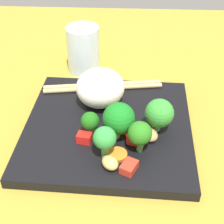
# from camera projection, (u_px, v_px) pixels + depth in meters

# --- Properties ---
(ground_plane) EXTENTS (1.10, 1.10, 0.02)m
(ground_plane) POSITION_uv_depth(u_px,v_px,m) (108.00, 136.00, 0.57)
(ground_plane) COLOR olive
(square_plate) EXTENTS (0.27, 0.27, 0.02)m
(square_plate) POSITION_uv_depth(u_px,v_px,m) (108.00, 127.00, 0.56)
(square_plate) COLOR black
(square_plate) RESTS_ON ground_plane
(rice_mound) EXTENTS (0.12, 0.12, 0.06)m
(rice_mound) POSITION_uv_depth(u_px,v_px,m) (100.00, 88.00, 0.58)
(rice_mound) COLOR white
(rice_mound) RESTS_ON square_plate
(broccoli_floret_0) EXTENTS (0.05, 0.05, 0.06)m
(broccoli_floret_0) POSITION_uv_depth(u_px,v_px,m) (119.00, 119.00, 0.50)
(broccoli_floret_0) COLOR #77C158
(broccoli_floret_0) RESTS_ON square_plate
(broccoli_floret_1) EXTENTS (0.03, 0.03, 0.05)m
(broccoli_floret_1) POSITION_uv_depth(u_px,v_px,m) (102.00, 139.00, 0.47)
(broccoli_floret_1) COLOR #6BA854
(broccoli_floret_1) RESTS_ON square_plate
(broccoli_floret_2) EXTENTS (0.04, 0.04, 0.06)m
(broccoli_floret_2) POSITION_uv_depth(u_px,v_px,m) (159.00, 114.00, 0.52)
(broccoli_floret_2) COLOR #57A049
(broccoli_floret_2) RESTS_ON square_plate
(broccoli_floret_3) EXTENTS (0.03, 0.03, 0.04)m
(broccoli_floret_3) POSITION_uv_depth(u_px,v_px,m) (90.00, 122.00, 0.51)
(broccoli_floret_3) COLOR #7DAF5E
(broccoli_floret_3) RESTS_ON square_plate
(broccoli_floret_4) EXTENTS (0.03, 0.03, 0.05)m
(broccoli_floret_4) POSITION_uv_depth(u_px,v_px,m) (140.00, 134.00, 0.48)
(broccoli_floret_4) COLOR #5C9243
(broccoli_floret_4) RESTS_ON square_plate
(carrot_slice_0) EXTENTS (0.03, 0.03, 0.00)m
(carrot_slice_0) POSITION_uv_depth(u_px,v_px,m) (117.00, 154.00, 0.49)
(carrot_slice_0) COLOR orange
(carrot_slice_0) RESTS_ON square_plate
(carrot_slice_1) EXTENTS (0.03, 0.03, 0.01)m
(carrot_slice_1) POSITION_uv_depth(u_px,v_px,m) (127.00, 119.00, 0.56)
(carrot_slice_1) COLOR orange
(carrot_slice_1) RESTS_ON square_plate
(carrot_slice_2) EXTENTS (0.03, 0.03, 0.01)m
(carrot_slice_2) POSITION_uv_depth(u_px,v_px,m) (129.00, 128.00, 0.54)
(carrot_slice_2) COLOR orange
(carrot_slice_2) RESTS_ON square_plate
(pepper_chunk_0) EXTENTS (0.03, 0.03, 0.02)m
(pepper_chunk_0) POSITION_uv_depth(u_px,v_px,m) (137.00, 136.00, 0.51)
(pepper_chunk_0) COLOR red
(pepper_chunk_0) RESTS_ON square_plate
(pepper_chunk_1) EXTENTS (0.03, 0.03, 0.01)m
(pepper_chunk_1) POSITION_uv_depth(u_px,v_px,m) (129.00, 167.00, 0.47)
(pepper_chunk_1) COLOR red
(pepper_chunk_1) RESTS_ON square_plate
(pepper_chunk_2) EXTENTS (0.02, 0.02, 0.01)m
(pepper_chunk_2) POSITION_uv_depth(u_px,v_px,m) (84.00, 138.00, 0.51)
(pepper_chunk_2) COLOR red
(pepper_chunk_2) RESTS_ON square_plate
(chicken_piece_0) EXTENTS (0.03, 0.03, 0.02)m
(chicken_piece_0) POSITION_uv_depth(u_px,v_px,m) (110.00, 163.00, 0.47)
(chicken_piece_0) COLOR tan
(chicken_piece_0) RESTS_ON square_plate
(chicken_piece_2) EXTENTS (0.03, 0.03, 0.02)m
(chicken_piece_2) POSITION_uv_depth(u_px,v_px,m) (150.00, 135.00, 0.52)
(chicken_piece_2) COLOR tan
(chicken_piece_2) RESTS_ON square_plate
(chopstick_pair) EXTENTS (0.05, 0.22, 0.01)m
(chopstick_pair) POSITION_uv_depth(u_px,v_px,m) (103.00, 86.00, 0.63)
(chopstick_pair) COLOR tan
(chopstick_pair) RESTS_ON square_plate
(drinking_glass) EXTENTS (0.07, 0.07, 0.09)m
(drinking_glass) POSITION_uv_depth(u_px,v_px,m) (83.00, 50.00, 0.69)
(drinking_glass) COLOR silver
(drinking_glass) RESTS_ON ground_plane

